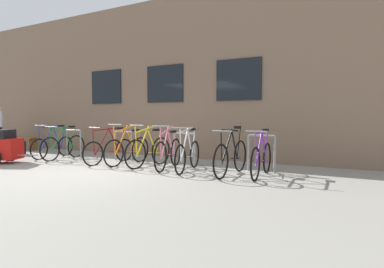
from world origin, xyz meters
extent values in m
plane|color=gray|center=(0.00, 0.00, 0.00)|extent=(42.00, 42.00, 0.00)
cube|color=#7A604C|center=(0.00, 6.93, 2.47)|extent=(28.00, 7.45, 4.94)
cube|color=black|center=(-2.40, 3.18, 2.29)|extent=(1.30, 0.04, 1.15)
cube|color=black|center=(0.00, 3.18, 2.29)|extent=(1.30, 0.04, 1.15)
cube|color=black|center=(2.40, 3.18, 2.29)|extent=(1.30, 0.04, 1.15)
cylinder|color=gray|center=(-2.91, 1.90, 0.41)|extent=(0.05, 0.05, 0.83)
cylinder|color=gray|center=(-2.31, 1.90, 0.41)|extent=(0.05, 0.05, 0.83)
cylinder|color=gray|center=(-2.61, 1.90, 0.83)|extent=(0.60, 0.05, 0.05)
cylinder|color=gray|center=(-0.91, 1.90, 0.41)|extent=(0.05, 0.05, 0.83)
cylinder|color=gray|center=(-0.31, 1.90, 0.41)|extent=(0.05, 0.05, 0.83)
cylinder|color=gray|center=(-0.61, 1.90, 0.83)|extent=(0.60, 0.05, 0.05)
cylinder|color=gray|center=(1.09, 1.90, 0.41)|extent=(0.05, 0.05, 0.83)
cylinder|color=gray|center=(1.69, 1.90, 0.41)|extent=(0.05, 0.05, 0.83)
cylinder|color=gray|center=(1.39, 1.90, 0.83)|extent=(0.60, 0.05, 0.05)
cylinder|color=gray|center=(3.09, 1.90, 0.41)|extent=(0.05, 0.05, 0.83)
cylinder|color=gray|center=(3.69, 1.90, 0.41)|extent=(0.05, 0.05, 0.83)
cylinder|color=gray|center=(3.39, 1.90, 0.83)|extent=(0.60, 0.05, 0.05)
torus|color=black|center=(2.92, 1.81, 0.35)|extent=(0.08, 0.73, 0.73)
torus|color=black|center=(2.86, 0.74, 0.35)|extent=(0.08, 0.73, 0.73)
cylinder|color=black|center=(2.88, 1.03, 0.62)|extent=(0.06, 0.52, 0.67)
cylinder|color=black|center=(2.90, 1.45, 0.64)|extent=(0.06, 0.39, 0.71)
cylinder|color=black|center=(2.89, 1.21, 0.96)|extent=(0.08, 0.85, 0.09)
cylinder|color=black|center=(2.90, 1.54, 0.32)|extent=(0.05, 0.54, 0.08)
cylinder|color=black|center=(2.91, 1.72, 0.67)|extent=(0.03, 0.20, 0.65)
cylinder|color=black|center=(2.87, 0.76, 0.64)|extent=(0.03, 0.08, 0.59)
cube|color=black|center=(2.91, 1.63, 1.02)|extent=(0.11, 0.20, 0.06)
cylinder|color=gray|center=(2.87, 0.79, 0.97)|extent=(0.44, 0.05, 0.03)
torus|color=black|center=(-0.03, 1.92, 0.34)|extent=(0.08, 0.71, 0.71)
torus|color=black|center=(-0.09, 0.90, 0.34)|extent=(0.08, 0.71, 0.71)
cylinder|color=orange|center=(-0.08, 1.18, 0.66)|extent=(0.06, 0.49, 0.76)
cylinder|color=orange|center=(-0.05, 1.58, 0.57)|extent=(0.06, 0.36, 0.59)
cylinder|color=orange|center=(-0.07, 1.35, 0.95)|extent=(0.08, 0.80, 0.21)
cylinder|color=orange|center=(-0.05, 1.67, 0.31)|extent=(0.05, 0.52, 0.07)
cylinder|color=orange|center=(-0.04, 1.83, 0.60)|extent=(0.04, 0.20, 0.53)
cylinder|color=orange|center=(-0.09, 0.93, 0.68)|extent=(0.03, 0.08, 0.70)
cube|color=black|center=(-0.04, 1.74, 0.89)|extent=(0.11, 0.21, 0.06)
cylinder|color=gray|center=(-0.09, 0.95, 1.06)|extent=(0.44, 0.05, 0.03)
torus|color=black|center=(-3.03, 1.94, 0.30)|extent=(0.10, 0.64, 0.64)
torus|color=black|center=(-2.94, 0.91, 0.30)|extent=(0.10, 0.64, 0.64)
cylinder|color=#233893|center=(-2.96, 1.20, 0.61)|extent=(0.08, 0.50, 0.73)
cylinder|color=#233893|center=(-3.00, 1.60, 0.60)|extent=(0.07, 0.37, 0.70)
cylinder|color=#233893|center=(-2.98, 1.36, 0.95)|extent=(0.11, 0.81, 0.07)
cylinder|color=#233893|center=(-3.01, 1.69, 0.28)|extent=(0.07, 0.52, 0.07)
cylinder|color=#233893|center=(-3.03, 1.85, 0.62)|extent=(0.04, 0.20, 0.65)
cylinder|color=#233893|center=(-2.94, 0.94, 0.64)|extent=(0.04, 0.08, 0.67)
cube|color=black|center=(-3.02, 1.76, 0.97)|extent=(0.12, 0.21, 0.06)
cylinder|color=gray|center=(-2.94, 0.96, 1.00)|extent=(0.44, 0.07, 0.03)
torus|color=black|center=(0.71, 1.84, 0.35)|extent=(0.13, 0.74, 0.74)
torus|color=black|center=(0.59, 0.89, 0.35)|extent=(0.13, 0.74, 0.74)
cylinder|color=yellow|center=(0.62, 1.15, 0.66)|extent=(0.09, 0.46, 0.74)
cylinder|color=yellow|center=(0.67, 1.51, 0.59)|extent=(0.08, 0.33, 0.61)
cylinder|color=yellow|center=(0.64, 1.30, 0.95)|extent=(0.12, 0.73, 0.17)
cylinder|color=yellow|center=(0.68, 1.60, 0.32)|extent=(0.08, 0.48, 0.08)
cylinder|color=yellow|center=(0.70, 1.75, 0.62)|extent=(0.05, 0.20, 0.55)
cylinder|color=yellow|center=(0.59, 0.92, 0.68)|extent=(0.04, 0.08, 0.67)
cube|color=black|center=(0.69, 1.66, 0.92)|extent=(0.12, 0.21, 0.06)
cylinder|color=gray|center=(0.60, 0.94, 1.05)|extent=(0.44, 0.08, 0.03)
torus|color=black|center=(-2.44, 1.84, 0.33)|extent=(0.08, 0.71, 0.71)
torus|color=black|center=(-2.38, 0.85, 0.33)|extent=(0.08, 0.71, 0.71)
cylinder|color=#1E7238|center=(-2.40, 1.12, 0.61)|extent=(0.06, 0.48, 0.68)
cylinder|color=#1E7238|center=(-2.42, 1.50, 0.60)|extent=(0.06, 0.35, 0.66)
cylinder|color=#1E7238|center=(-2.41, 1.28, 0.93)|extent=(0.08, 0.77, 0.06)
cylinder|color=#1E7238|center=(-2.42, 1.59, 0.31)|extent=(0.05, 0.50, 0.07)
cylinder|color=#1E7238|center=(-2.43, 1.75, 0.63)|extent=(0.04, 0.20, 0.60)
cylinder|color=#1E7238|center=(-2.38, 0.87, 0.64)|extent=(0.03, 0.08, 0.61)
cube|color=black|center=(-2.43, 1.66, 0.95)|extent=(0.11, 0.21, 0.06)
cylinder|color=gray|center=(-2.38, 0.90, 0.97)|extent=(0.44, 0.05, 0.03)
torus|color=black|center=(1.74, 1.80, 0.32)|extent=(0.14, 0.68, 0.68)
torus|color=black|center=(1.89, 0.78, 0.32)|extent=(0.14, 0.68, 0.68)
cylinder|color=silver|center=(1.85, 1.06, 0.63)|extent=(0.11, 0.49, 0.73)
cylinder|color=silver|center=(1.79, 1.45, 0.60)|extent=(0.09, 0.37, 0.66)
cylinder|color=silver|center=(1.82, 1.22, 0.95)|extent=(0.16, 0.80, 0.10)
cylinder|color=silver|center=(1.78, 1.54, 0.30)|extent=(0.10, 0.51, 0.07)
cylinder|color=silver|center=(1.75, 1.71, 0.62)|extent=(0.05, 0.20, 0.61)
cylinder|color=silver|center=(1.89, 0.80, 0.65)|extent=(0.04, 0.08, 0.67)
cube|color=black|center=(1.76, 1.62, 0.95)|extent=(0.13, 0.21, 0.06)
cylinder|color=gray|center=(1.88, 0.83, 1.02)|extent=(0.44, 0.09, 0.03)
torus|color=black|center=(-0.54, 1.86, 0.30)|extent=(0.13, 0.65, 0.65)
torus|color=black|center=(-0.68, 0.79, 0.30)|extent=(0.13, 0.65, 0.65)
cylinder|color=maroon|center=(-0.65, 1.08, 0.60)|extent=(0.11, 0.52, 0.71)
cylinder|color=maroon|center=(-0.59, 1.50, 0.58)|extent=(0.09, 0.39, 0.67)
cylinder|color=maroon|center=(-0.62, 1.26, 0.93)|extent=(0.15, 0.84, 0.08)
cylinder|color=maroon|center=(-0.58, 1.59, 0.28)|extent=(0.10, 0.54, 0.07)
cylinder|color=maroon|center=(-0.55, 1.77, 0.61)|extent=(0.05, 0.20, 0.61)
cylinder|color=maroon|center=(-0.68, 0.81, 0.63)|extent=(0.04, 0.08, 0.65)
cube|color=black|center=(-0.56, 1.68, 0.94)|extent=(0.13, 0.21, 0.06)
cylinder|color=gray|center=(-0.68, 0.84, 0.98)|extent=(0.44, 0.08, 0.03)
torus|color=black|center=(3.53, 1.87, 0.33)|extent=(0.05, 0.69, 0.69)
torus|color=black|center=(3.54, 0.85, 0.33)|extent=(0.05, 0.69, 0.69)
cylinder|color=#722D99|center=(3.54, 1.13, 0.61)|extent=(0.04, 0.49, 0.68)
cylinder|color=#722D99|center=(3.53, 1.53, 0.61)|extent=(0.04, 0.36, 0.67)
cylinder|color=#722D99|center=(3.54, 1.30, 0.94)|extent=(0.05, 0.80, 0.04)
cylinder|color=#722D99|center=(3.53, 1.62, 0.30)|extent=(0.03, 0.51, 0.07)
cylinder|color=#722D99|center=(3.53, 1.78, 0.63)|extent=(0.03, 0.20, 0.62)
cylinder|color=#722D99|center=(3.54, 0.88, 0.63)|extent=(0.03, 0.08, 0.62)
cube|color=black|center=(3.53, 1.69, 0.97)|extent=(0.10, 0.20, 0.06)
cylinder|color=gray|center=(3.54, 0.90, 0.97)|extent=(0.44, 0.03, 0.03)
torus|color=black|center=(1.18, 1.82, 0.34)|extent=(0.16, 0.72, 0.72)
torus|color=black|center=(1.35, 0.83, 0.34)|extent=(0.16, 0.72, 0.72)
cylinder|color=pink|center=(1.30, 1.10, 0.65)|extent=(0.12, 0.48, 0.74)
cylinder|color=pink|center=(1.24, 1.48, 0.57)|extent=(0.10, 0.35, 0.58)
cylinder|color=pink|center=(1.27, 1.26, 0.93)|extent=(0.17, 0.77, 0.19)
cylinder|color=pink|center=(1.22, 1.57, 0.32)|extent=(0.11, 0.50, 0.07)
cylinder|color=pink|center=(1.19, 1.73, 0.60)|extent=(0.06, 0.20, 0.52)
cylinder|color=pink|center=(1.34, 0.85, 0.68)|extent=(0.04, 0.08, 0.68)
cube|color=black|center=(1.21, 1.64, 0.88)|extent=(0.13, 0.21, 0.06)
cylinder|color=gray|center=(1.34, 0.88, 1.04)|extent=(0.44, 0.10, 0.03)
cube|color=red|center=(-3.23, 0.00, 0.39)|extent=(1.07, 0.92, 0.56)
torus|color=black|center=(-3.37, 0.30, 0.19)|extent=(0.41, 0.21, 0.43)
cylinder|color=gray|center=(-2.57, 0.30, 0.22)|extent=(0.51, 0.25, 0.03)
cube|color=brown|center=(-5.96, 2.42, 0.48)|extent=(1.58, 0.40, 0.05)
cube|color=brown|center=(-6.60, 2.42, 0.23)|extent=(0.08, 0.36, 0.45)
cube|color=brown|center=(-5.33, 2.42, 0.23)|extent=(0.08, 0.36, 0.45)
cylinder|color=#1E2338|center=(-6.12, 1.71, 0.45)|extent=(0.14, 0.14, 0.89)
cube|color=black|center=(-4.72, 1.53, 0.22)|extent=(0.29, 0.21, 0.44)
camera|label=1|loc=(5.16, -5.05, 1.26)|focal=28.80mm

